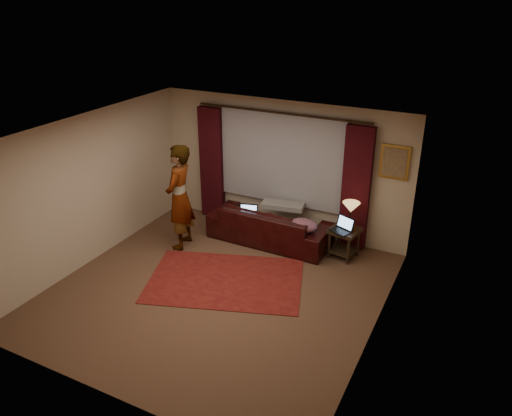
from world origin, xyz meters
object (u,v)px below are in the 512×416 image
(sofa, at_px, (270,219))
(laptop_sofa, at_px, (248,213))
(laptop_table, at_px, (341,225))
(tiffany_lamp, at_px, (350,215))
(end_table, at_px, (344,243))
(person, at_px, (180,197))

(sofa, relative_size, laptop_sofa, 6.21)
(sofa, height_order, laptop_table, sofa)
(tiffany_lamp, bearing_deg, sofa, -175.19)
(laptop_sofa, relative_size, tiffany_lamp, 0.76)
(laptop_sofa, height_order, laptop_table, laptop_table)
(sofa, relative_size, end_table, 4.11)
(laptop_sofa, bearing_deg, laptop_table, -13.63)
(sofa, height_order, person, person)
(laptop_sofa, height_order, tiffany_lamp, tiffany_lamp)
(laptop_sofa, xyz_separation_m, laptop_table, (1.76, 0.12, 0.10))
(laptop_sofa, xyz_separation_m, person, (-1.03, -0.69, 0.40))
(sofa, height_order, tiffany_lamp, tiffany_lamp)
(end_table, relative_size, person, 0.29)
(laptop_table, bearing_deg, person, -140.80)
(end_table, xyz_separation_m, tiffany_lamp, (0.06, 0.08, 0.53))
(sofa, bearing_deg, laptop_table, 177.30)
(laptop_table, distance_m, person, 2.92)
(sofa, relative_size, tiffany_lamp, 4.74)
(end_table, height_order, person, person)
(sofa, distance_m, person, 1.74)
(end_table, height_order, tiffany_lamp, tiffany_lamp)
(end_table, distance_m, tiffany_lamp, 0.54)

